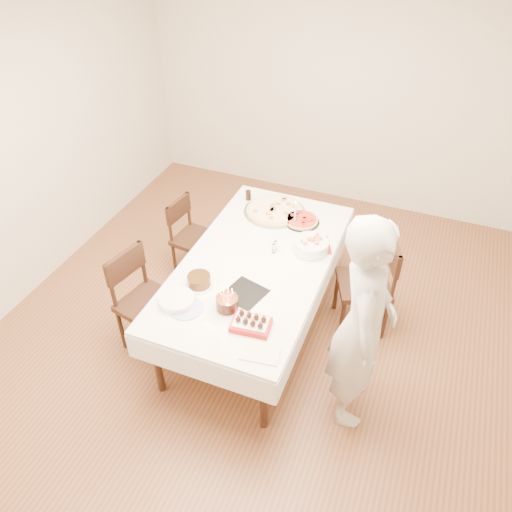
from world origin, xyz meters
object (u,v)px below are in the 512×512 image
at_px(chair_left_savory, 196,239).
at_px(chair_left_dessert, 149,304).
at_px(pasta_bowl, 311,246).
at_px(dining_table, 256,294).
at_px(birthday_cake, 227,299).
at_px(cola_glass, 248,195).
at_px(pizza_white, 275,210).
at_px(taper_candle, 295,212).
at_px(pizza_pepperoni, 302,220).
at_px(strawberry_box, 251,324).
at_px(chair_right_savory, 364,285).
at_px(layer_cake, 199,281).
at_px(person, 363,325).

distance_m(chair_left_savory, chair_left_dessert, 1.01).
bearing_deg(pasta_bowl, dining_table, -141.22).
distance_m(chair_left_savory, birthday_cake, 1.42).
xyz_separation_m(dining_table, cola_glass, (-0.42, 0.84, 0.42)).
bearing_deg(pizza_white, taper_candle, -25.97).
bearing_deg(pizza_pepperoni, birthday_cake, -97.83).
distance_m(chair_left_dessert, cola_glass, 1.45).
bearing_deg(strawberry_box, chair_right_savory, 59.86).
bearing_deg(birthday_cake, chair_left_savory, 128.25).
xyz_separation_m(pizza_pepperoni, taper_candle, (-0.05, -0.05, 0.11)).
distance_m(layer_cake, birthday_cake, 0.35).
distance_m(pizza_pepperoni, pasta_bowl, 0.42).
height_order(chair_right_savory, pasta_bowl, chair_right_savory).
bearing_deg(cola_glass, chair_left_dessert, -103.29).
distance_m(person, pizza_pepperoni, 1.43).
height_order(layer_cake, birthday_cake, birthday_cake).
bearing_deg(layer_cake, cola_glass, 95.19).
distance_m(person, pizza_white, 1.65).
bearing_deg(chair_left_dessert, layer_cake, -155.40).
xyz_separation_m(chair_right_savory, strawberry_box, (-0.62, -1.06, 0.32)).
relative_size(pasta_bowl, taper_candle, 1.13).
distance_m(chair_left_savory, pizza_white, 0.85).
bearing_deg(chair_right_savory, taper_candle, 138.63).
distance_m(chair_left_savory, taper_candle, 1.08).
bearing_deg(pizza_white, layer_cake, -99.57).
bearing_deg(cola_glass, pizza_pepperoni, -16.12).
bearing_deg(strawberry_box, pasta_bowl, 82.05).
xyz_separation_m(chair_left_savory, strawberry_box, (1.07, -1.17, 0.38)).
xyz_separation_m(chair_left_dessert, person, (1.72, 0.02, 0.41)).
bearing_deg(layer_cake, pizza_pepperoni, 66.53).
xyz_separation_m(dining_table, pizza_white, (-0.10, 0.73, 0.40)).
distance_m(dining_table, pasta_bowl, 0.65).
height_order(chair_left_savory, person, person).
xyz_separation_m(taper_candle, layer_cake, (-0.43, -1.05, -0.08)).
distance_m(dining_table, layer_cake, 0.67).
distance_m(chair_left_dessert, birthday_cake, 0.84).
relative_size(pizza_white, taper_candle, 2.24).
distance_m(chair_left_savory, pasta_bowl, 1.29).
relative_size(dining_table, chair_right_savory, 2.30).
xyz_separation_m(chair_left_dessert, taper_candle, (0.87, 1.15, 0.41)).
xyz_separation_m(chair_left_dessert, layer_cake, (0.44, 0.10, 0.33)).
height_order(pizza_pepperoni, cola_glass, cola_glass).
xyz_separation_m(chair_right_savory, pasta_bowl, (-0.48, -0.06, 0.34)).
bearing_deg(chair_left_dessert, taper_candle, -114.94).
xyz_separation_m(person, taper_candle, (-0.85, 1.13, -0.00)).
bearing_deg(dining_table, cola_glass, 116.30).
bearing_deg(pizza_pepperoni, cola_glass, 163.88).
distance_m(taper_candle, layer_cake, 1.14).
distance_m(person, strawberry_box, 0.77).
bearing_deg(person, layer_cake, 76.12).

